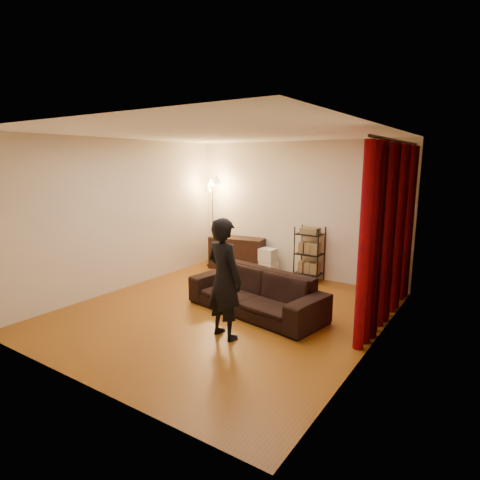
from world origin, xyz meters
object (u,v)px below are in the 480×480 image
Objects in this scene: sofa at (256,292)px; person at (224,279)px; storage_boxes at (268,261)px; wire_shelf at (309,254)px; floor_lamp at (213,223)px; media_cabinet at (237,253)px.

person is at bearing -73.35° from sofa.
storage_boxes is 0.92m from wire_shelf.
floor_lamp is (-2.27, 1.91, 0.66)m from sofa.
media_cabinet is 1.67m from wire_shelf.
wire_shelf is (-0.12, 3.00, -0.27)m from person.
person reaches higher than sofa.
person is 1.49× the size of wire_shelf.
media_cabinet reaches higher than sofa.
media_cabinet reaches higher than storage_boxes.
storage_boxes is (-0.89, 1.96, -0.05)m from sofa.
media_cabinet is at bearing 140.40° from sofa.
sofa is 3.98× the size of storage_boxes.
wire_shelf is (1.66, 0.05, 0.19)m from media_cabinet.
storage_boxes is 0.28× the size of floor_lamp.
sofa is 1.38× the size of person.
wire_shelf is at bearing 3.14° from floor_lamp.
sofa is 1.13× the size of floor_lamp.
media_cabinet is at bearing 178.57° from storage_boxes.
floor_lamp is at bearing 161.28° from wire_shelf.
media_cabinet is 1.11× the size of wire_shelf.
media_cabinet is at bearing -45.23° from person.
media_cabinet is (-1.78, 2.95, -0.45)m from person.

